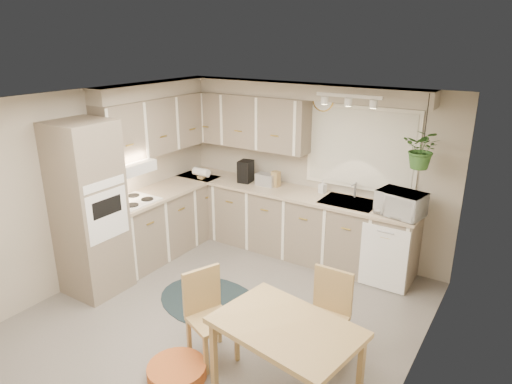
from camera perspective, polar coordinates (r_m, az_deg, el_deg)
floor at (r=5.34m, az=-3.92°, el=-15.10°), size 4.20×4.20×0.00m
ceiling at (r=4.47m, az=-4.62°, el=11.32°), size 4.20×4.20×0.00m
wall_back at (r=6.48m, az=6.92°, el=2.82°), size 4.00×0.04×2.40m
wall_front at (r=3.52m, az=-25.71°, el=-13.69°), size 4.00×0.04×2.40m
wall_left at (r=6.13m, az=-19.42°, el=0.88°), size 0.04×4.20×2.40m
wall_right at (r=4.01m, az=19.61°, el=-8.73°), size 0.04×4.20×2.40m
base_cab_left at (r=6.71m, az=-11.30°, el=-3.65°), size 0.60×1.85×0.90m
base_cab_back at (r=6.57m, az=3.94°, el=-3.82°), size 3.60×0.60×0.90m
counter_left at (r=6.54m, az=-11.50°, el=0.13°), size 0.64×1.89×0.04m
counter_back at (r=6.39m, az=3.99°, el=0.04°), size 3.64×0.64×0.04m
oven_stack at (r=5.71m, az=-20.13°, el=-2.08°), size 0.65×0.65×2.10m
wall_oven_face at (r=5.47m, az=-18.07°, el=-2.76°), size 0.02×0.56×0.58m
upper_cab_left at (r=6.49m, az=-12.13°, el=8.23°), size 0.35×2.00×0.75m
upper_cab_back at (r=6.68m, az=-1.36°, el=8.94°), size 2.00×0.35×0.75m
soffit_left at (r=6.44m, az=-12.59°, el=12.40°), size 0.30×2.00×0.20m
soffit_back at (r=6.22m, az=5.01°, el=12.55°), size 3.60×0.30×0.20m
cooktop at (r=6.15m, az=-15.14°, el=-1.13°), size 0.52×0.58×0.02m
range_hood at (r=6.03m, az=-15.63°, el=2.98°), size 0.40×0.60×0.14m
window_blinds at (r=6.10m, az=12.88°, el=5.33°), size 1.40×0.02×1.00m
window_frame at (r=6.11m, az=12.91°, el=5.34°), size 1.50×0.02×1.10m
sink at (r=6.05m, az=11.51°, el=-1.61°), size 0.70×0.48×0.10m
dishwasher_front at (r=5.80m, az=15.61°, el=-8.02°), size 0.58×0.02×0.83m
track_light_bar at (r=5.49m, az=11.52°, el=11.70°), size 0.80×0.04×0.04m
wall_clock at (r=6.19m, az=8.43°, el=11.27°), size 0.30×0.03×0.30m
dining_table at (r=4.13m, az=3.68°, el=-20.46°), size 1.29×0.97×0.74m
chair_left at (r=4.52m, az=-5.52°, el=-15.43°), size 0.54×0.54×0.89m
chair_back at (r=4.54m, az=8.49°, el=-15.40°), size 0.42×0.42×0.89m
braided_rug at (r=5.59m, az=-5.81°, el=-13.38°), size 1.43×1.14×0.01m
pet_bed at (r=4.57m, az=-9.86°, el=-21.23°), size 0.64×0.64×0.13m
microwave at (r=5.70m, az=17.66°, el=-1.08°), size 0.58×0.40×0.36m
soap_bottle at (r=6.32m, az=8.30°, el=0.26°), size 0.13×0.21×0.09m
hanging_plant at (r=5.49m, az=20.08°, el=4.54°), size 0.45×0.49×0.36m
coffee_maker at (r=6.70m, az=-1.30°, el=2.60°), size 0.21×0.24×0.32m
toaster at (r=6.56m, az=1.25°, el=1.56°), size 0.28×0.16×0.17m
knife_block at (r=6.51m, az=2.49°, el=1.64°), size 0.11×0.11×0.22m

